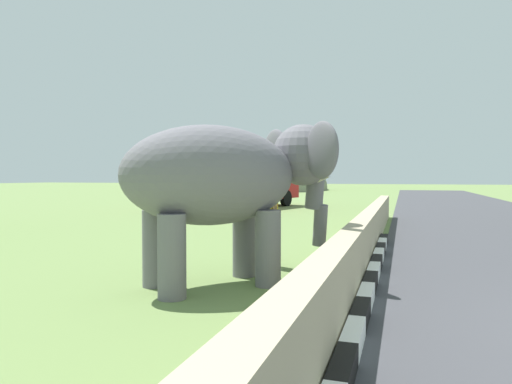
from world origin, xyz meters
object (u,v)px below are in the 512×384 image
object	(u,v)px
person_handler	(268,222)
bus_red	(247,173)
cow_near	(206,200)
elephant	(231,178)

from	to	relation	value
person_handler	bus_red	distance (m)	17.82
person_handler	cow_near	world-z (taller)	person_handler
bus_red	person_handler	bearing A→B (deg)	-159.50
cow_near	elephant	bearing A→B (deg)	-153.70
person_handler	cow_near	bearing A→B (deg)	31.42
elephant	cow_near	size ratio (longest dim) A/B	2.15
elephant	cow_near	xyz separation A→B (m)	(10.17, 5.03, -0.99)
elephant	person_handler	xyz separation A→B (m)	(1.64, -0.19, -0.93)
person_handler	bus_red	xyz separation A→B (m)	(16.65, 6.23, 1.15)
bus_red	cow_near	size ratio (longest dim) A/B	4.86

